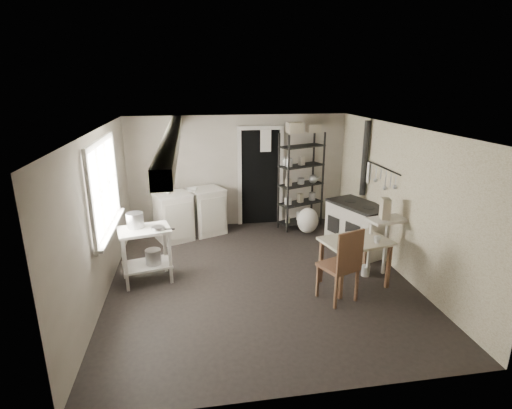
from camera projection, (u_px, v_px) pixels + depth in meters
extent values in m
plane|color=black|center=(259.00, 277.00, 6.25)|extent=(5.00, 5.00, 0.00)
plane|color=silver|center=(259.00, 129.00, 5.58)|extent=(5.00, 5.00, 0.00)
cube|color=#A09788|center=(239.00, 171.00, 8.27)|extent=(4.50, 0.02, 2.30)
cube|color=#A09788|center=(307.00, 290.00, 3.56)|extent=(4.50, 0.02, 2.30)
cube|color=#A09788|center=(101.00, 215.00, 5.57)|extent=(0.02, 5.00, 2.30)
cube|color=#A09788|center=(400.00, 200.00, 6.26)|extent=(0.02, 5.00, 2.30)
cylinder|color=#ABABAD|center=(135.00, 221.00, 5.94)|extent=(0.30, 0.30, 0.27)
cylinder|color=#ABABAD|center=(158.00, 230.00, 5.85)|extent=(0.21, 0.21, 0.11)
cylinder|color=#ABABAD|center=(153.00, 258.00, 6.03)|extent=(0.29, 0.29, 0.25)
imported|color=silver|center=(192.00, 189.00, 7.66)|extent=(0.32, 0.32, 0.07)
imported|color=silver|center=(167.00, 191.00, 7.46)|extent=(0.13, 0.13, 0.09)
imported|color=silver|center=(285.00, 163.00, 8.01)|extent=(0.10, 0.10, 0.18)
cube|color=#C0B59A|center=(295.00, 131.00, 7.84)|extent=(0.31, 0.28, 0.20)
cube|color=#C0B59A|center=(313.00, 131.00, 7.93)|extent=(0.26, 0.25, 0.16)
cube|color=#C0B59A|center=(385.00, 213.00, 6.07)|extent=(0.17, 0.23, 0.31)
imported|color=silver|center=(377.00, 237.00, 5.68)|extent=(0.13, 0.13, 0.10)
ellipsoid|color=white|center=(308.00, 221.00, 8.02)|extent=(0.49, 0.44, 0.52)
cylinder|color=silver|center=(365.00, 271.00, 6.28)|extent=(0.14, 0.14, 0.17)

